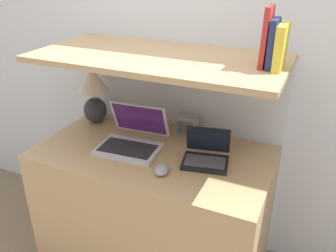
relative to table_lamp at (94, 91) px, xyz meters
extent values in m
cube|color=silver|center=(0.48, 0.21, 0.23)|extent=(6.00, 0.05, 2.40)
cube|color=tan|center=(0.48, -0.18, -0.58)|extent=(1.22, 0.67, 0.77)
cube|color=silver|center=(0.48, 0.17, -0.35)|extent=(1.22, 0.04, 1.24)
cube|color=tan|center=(0.48, -0.11, 0.28)|extent=(1.22, 0.60, 0.03)
ellipsoid|color=#2D2D33|center=(0.00, 0.00, -0.12)|extent=(0.14, 0.14, 0.16)
cylinder|color=tan|center=(0.00, 0.00, -0.02)|extent=(0.02, 0.02, 0.04)
cone|color=beige|center=(0.00, 0.00, 0.07)|extent=(0.19, 0.19, 0.14)
cube|color=silver|center=(0.36, -0.23, -0.19)|extent=(0.34, 0.25, 0.02)
cube|color=#232326|center=(0.36, -0.24, -0.18)|extent=(0.29, 0.18, 0.00)
cube|color=silver|center=(0.35, -0.08, -0.08)|extent=(0.33, 0.11, 0.20)
cube|color=#4C1E60|center=(0.35, -0.09, -0.08)|extent=(0.29, 0.09, 0.17)
cube|color=black|center=(0.77, -0.20, -0.19)|extent=(0.25, 0.20, 0.02)
cube|color=#47474C|center=(0.77, -0.20, -0.18)|extent=(0.21, 0.15, 0.00)
cube|color=black|center=(0.75, -0.10, -0.11)|extent=(0.22, 0.08, 0.14)
cube|color=black|center=(0.75, -0.11, -0.11)|extent=(0.20, 0.07, 0.12)
ellipsoid|color=#99999E|center=(0.61, -0.35, -0.18)|extent=(0.09, 0.11, 0.04)
cube|color=gray|center=(0.57, 0.07, -0.14)|extent=(0.11, 0.08, 0.11)
cube|color=#59595B|center=(0.57, 0.03, -0.14)|extent=(0.09, 0.00, 0.08)
cube|color=gold|center=(1.04, -0.11, 0.39)|extent=(0.04, 0.16, 0.18)
cube|color=navy|center=(1.01, -0.11, 0.40)|extent=(0.03, 0.13, 0.20)
cube|color=#A82823|center=(0.98, -0.11, 0.42)|extent=(0.03, 0.12, 0.25)
camera|label=1|loc=(1.22, -1.63, 0.72)|focal=38.00mm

